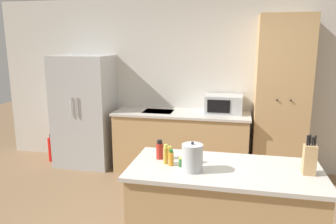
{
  "coord_description": "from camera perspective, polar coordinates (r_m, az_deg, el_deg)",
  "views": [
    {
      "loc": [
        0.3,
        -2.7,
        1.97
      ],
      "look_at": [
        -0.57,
        1.4,
        1.05
      ],
      "focal_mm": 35.0,
      "sensor_mm": 36.0,
      "label": 1
    }
  ],
  "objects": [
    {
      "name": "fire_extinguisher",
      "position": [
        5.81,
        -19.52,
        -6.06
      ],
      "size": [
        0.13,
        0.13,
        0.46
      ],
      "color": "red",
      "rests_on": "ground_plane"
    },
    {
      "name": "spice_bottle_tall_dark",
      "position": [
        2.95,
        0.15,
        -7.13
      ],
      "size": [
        0.06,
        0.06,
        0.12
      ],
      "color": "orange",
      "rests_on": "kitchen_island"
    },
    {
      "name": "spice_bottle_amber_oil",
      "position": [
        2.86,
        3.81,
        -7.85
      ],
      "size": [
        0.06,
        0.06,
        0.11
      ],
      "color": "#337033",
      "rests_on": "kitchen_island"
    },
    {
      "name": "spice_bottle_pale_salt",
      "position": [
        2.78,
        2.25,
        -8.72
      ],
      "size": [
        0.04,
        0.04,
        0.08
      ],
      "color": "#337033",
      "rests_on": "kitchen_island"
    },
    {
      "name": "knife_block",
      "position": [
        2.82,
        23.42,
        -7.53
      ],
      "size": [
        0.1,
        0.08,
        0.32
      ],
      "color": "tan",
      "rests_on": "kitchen_island"
    },
    {
      "name": "spice_bottle_orange_cap",
      "position": [
        2.83,
        -0.41,
        -7.44
      ],
      "size": [
        0.04,
        0.04,
        0.17
      ],
      "color": "gold",
      "rests_on": "kitchen_island"
    },
    {
      "name": "kitchen_island",
      "position": [
        3.01,
        9.5,
        -17.76
      ],
      "size": [
        1.59,
        0.77,
        0.93
      ],
      "color": "tan",
      "rests_on": "ground_plane"
    },
    {
      "name": "pantry_cabinet",
      "position": [
        4.84,
        19.06,
        2.01
      ],
      "size": [
        0.71,
        0.57,
        2.31
      ],
      "color": "tan",
      "rests_on": "ground_plane"
    },
    {
      "name": "back_counter",
      "position": [
        4.99,
        2.3,
        -5.22
      ],
      "size": [
        2.01,
        0.67,
        0.92
      ],
      "color": "tan",
      "rests_on": "ground_plane"
    },
    {
      "name": "microwave",
      "position": [
        4.87,
        9.68,
        1.39
      ],
      "size": [
        0.53,
        0.4,
        0.26
      ],
      "color": "#B2B5B7",
      "rests_on": "back_counter"
    },
    {
      "name": "wall_back",
      "position": [
        5.09,
        8.56,
        4.65
      ],
      "size": [
        7.2,
        0.06,
        2.6
      ],
      "color": "beige",
      "rests_on": "ground_plane"
    },
    {
      "name": "spice_bottle_short_red",
      "position": [
        2.79,
        0.54,
        -8.01
      ],
      "size": [
        0.05,
        0.05,
        0.14
      ],
      "color": "orange",
      "rests_on": "kitchen_island"
    },
    {
      "name": "refrigerator",
      "position": [
        5.35,
        -14.34,
        0.15
      ],
      "size": [
        0.88,
        0.66,
        1.75
      ],
      "color": "#B7BABC",
      "rests_on": "ground_plane"
    },
    {
      "name": "spice_bottle_green_herb",
      "position": [
        2.94,
        -1.47,
        -6.65
      ],
      "size": [
        0.06,
        0.06,
        0.17
      ],
      "color": "#B2281E",
      "rests_on": "kitchen_island"
    },
    {
      "name": "kettle",
      "position": [
        2.67,
        4.24,
        -7.92
      ],
      "size": [
        0.17,
        0.17,
        0.25
      ],
      "color": "#B2B5B7",
      "rests_on": "kitchen_island"
    }
  ]
}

